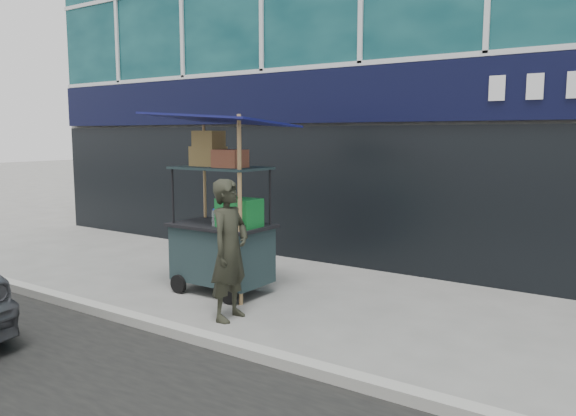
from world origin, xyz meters
The scene contains 4 objects.
ground centered at (0.00, 0.00, 0.00)m, with size 80.00×80.00×0.00m, color slate.
curb centered at (0.00, -0.20, 0.06)m, with size 80.00×0.18×0.12m, color #97978F.
vendor_cart centered at (-0.89, 1.46, 0.90)m, with size 1.91×1.35×2.57m.
vendor_man centered at (-0.04, 0.62, 0.86)m, with size 0.63×0.41×1.73m, color black.
Camera 1 is at (4.33, -4.48, 2.26)m, focal length 35.00 mm.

